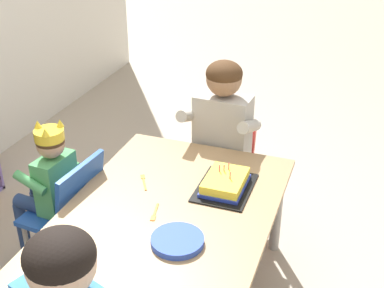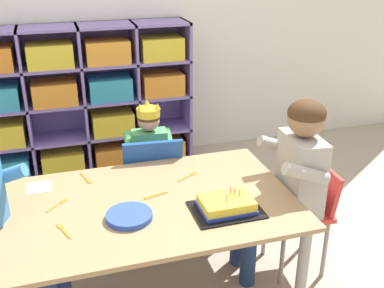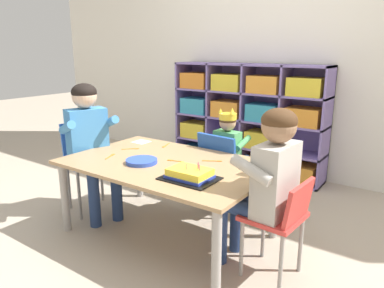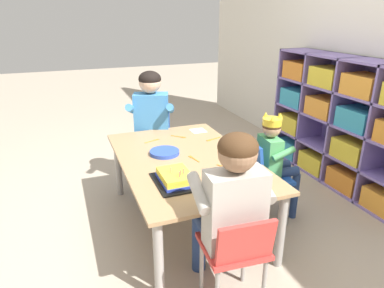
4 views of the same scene
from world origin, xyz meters
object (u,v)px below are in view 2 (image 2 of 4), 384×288
Objects in this scene: fork_near_cake_tray at (154,196)px; fork_beside_plate_stack at (58,205)px; classroom_chair_blue at (152,175)px; child_with_crown at (149,149)px; guest_at_table_side at (291,172)px; birthday_cake_on_tray at (226,205)px; activity_table at (151,212)px; fork_at_table_front_edge at (188,176)px; classroom_chair_guest_side at (305,207)px; fork_by_napkin at (63,230)px; paper_plate_stack at (129,216)px; fork_near_child_seat at (86,179)px.

fork_near_cake_tray is 0.47m from fork_beside_plate_stack.
child_with_crown reaches higher than classroom_chair_blue.
child_with_crown is at bearing 178.08° from fork_beside_plate_stack.
guest_at_table_side is 0.45m from birthday_cake_on_tray.
guest_at_table_side reaches higher than fork_beside_plate_stack.
classroom_chair_blue is (0.12, 0.55, -0.08)m from activity_table.
fork_near_cake_tray is at bearing -91.53° from guest_at_table_side.
activity_table is 0.67m from child_with_crown.
child_with_crown reaches higher than fork_at_table_front_edge.
classroom_chair_guest_side is 1.85× the size of birthday_cake_on_tray.
fork_near_cake_tray is at bearing 84.71° from classroom_chair_blue.
guest_at_table_side is 1.17m from fork_by_napkin.
classroom_chair_blue is at bearing 69.44° from paper_plate_stack.
fork_by_napkin is at bearing -81.39° from classroom_chair_guest_side.
birthday_cake_on_tray is (-0.42, -0.16, -0.04)m from guest_at_table_side.
classroom_chair_guest_side is at bearing 90.00° from guest_at_table_side.
fork_near_cake_tray is (-0.10, -0.61, 0.02)m from child_with_crown.
classroom_chair_blue is 0.88m from fork_by_napkin.
activity_table is 13.11× the size of fork_beside_plate_stack.
guest_at_table_side is 0.54m from fork_at_table_front_edge.
classroom_chair_blue is 5.20× the size of fork_at_table_front_edge.
birthday_cake_on_tray is at bearing 110.78° from classroom_chair_blue.
classroom_chair_blue reaches higher than fork_near_cake_tray.
fork_near_child_seat is 1.29× the size of fork_beside_plate_stack.
paper_plate_stack is at bearing 71.79° from fork_by_napkin.
fork_beside_plate_stack is (-0.15, -0.23, 0.00)m from fork_near_child_seat.
activity_table is 6.51× the size of paper_plate_stack.
birthday_cake_on_tray is 0.80m from fork_near_child_seat.
fork_at_table_front_edge is (0.69, 0.10, 0.00)m from fork_beside_plate_stack.
classroom_chair_blue is at bearing -100.72° from fork_at_table_front_edge.
classroom_chair_guest_side is 2.82× the size of paper_plate_stack.
fork_beside_plate_stack is (-0.76, 0.28, -0.03)m from birthday_cake_on_tray.
classroom_chair_blue is at bearing 105.37° from birthday_cake_on_tray.
classroom_chair_blue is 0.93m from classroom_chair_guest_side.
guest_at_table_side reaches higher than child_with_crown.
fork_at_table_front_edge reaches higher than activity_table.
child_with_crown is 6.12× the size of fork_near_child_seat.
child_with_crown is 0.92m from guest_at_table_side.
fork_beside_plate_stack is (-1.28, 0.13, 0.17)m from classroom_chair_guest_side.
fork_at_table_front_edge is (0.53, -0.13, 0.00)m from fork_near_child_seat.
fork_at_table_front_edge is (0.22, 0.15, 0.00)m from fork_near_cake_tray.
fork_near_child_seat and fork_beside_plate_stack have the same top height.
guest_at_table_side is at bearing -90.00° from classroom_chair_guest_side.
classroom_chair_blue is 1.09× the size of classroom_chair_guest_side.
fork_near_child_seat and fork_at_table_front_edge have the same top height.
classroom_chair_guest_side reaches higher than fork_at_table_front_edge.
paper_plate_stack is (-0.13, -0.12, 0.07)m from activity_table.
fork_near_cake_tray reaches higher than activity_table.
fork_by_napkin is (-0.75, 0.05, -0.03)m from birthday_cake_on_tray.
fork_near_child_seat is (-1.02, 0.36, -0.06)m from guest_at_table_side.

